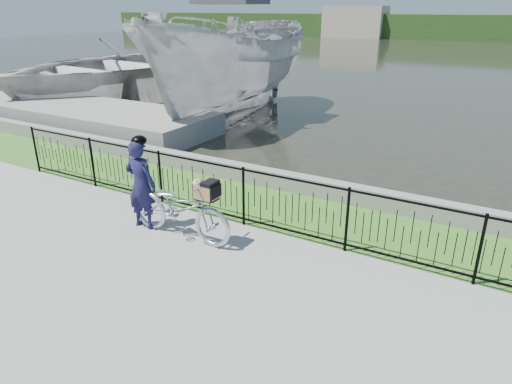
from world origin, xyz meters
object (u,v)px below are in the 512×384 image
Objects in this scene: cyclist at (141,183)px; boat_near at (231,64)px; boat_far at (128,68)px; dock at (81,115)px; bicycle_rig at (180,208)px.

boat_near reaches higher than cyclist.
boat_near is at bearing -12.93° from boat_far.
boat_near is at bearing 39.46° from dock.
boat_near is at bearing 112.16° from cyclist.
cyclist is (7.43, -4.89, 0.51)m from dock.
cyclist is 0.13× the size of boat_far.
dock is 9.62m from bicycle_rig.
bicycle_rig is 0.16× the size of boat_far.
bicycle_rig is at bearing -30.40° from dock.
bicycle_rig is at bearing 1.43° from cyclist.
boat_near reaches higher than bicycle_rig.
bicycle_rig is 0.92m from cyclist.
dock is 8.91m from cyclist.
boat_far is (-6.54, 1.50, -0.70)m from boat_near.
cyclist reaches higher than dock.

